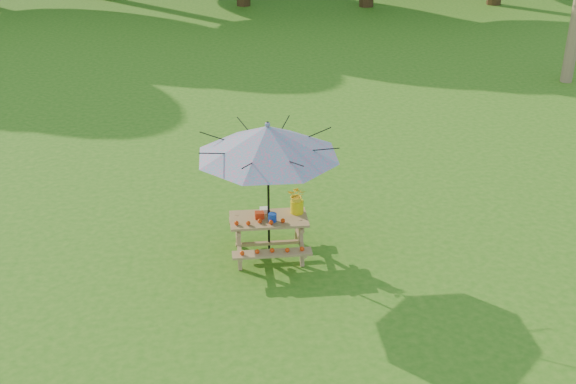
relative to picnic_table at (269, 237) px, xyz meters
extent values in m
plane|color=#2D6713|center=(2.98, -2.09, -0.33)|extent=(120.00, 120.00, 0.00)
cube|color=#A28149|center=(0.00, 0.00, 0.32)|extent=(1.20, 0.62, 0.04)
cube|color=#A28149|center=(0.00, -0.55, 0.03)|extent=(1.20, 0.22, 0.04)
cube|color=#A28149|center=(0.00, 0.55, 0.03)|extent=(1.20, 0.22, 0.04)
cylinder|color=black|center=(0.00, 0.00, 0.80)|extent=(0.04, 0.04, 2.25)
cone|color=teal|center=(0.00, 0.00, 1.62)|extent=(2.88, 2.88, 0.47)
sphere|color=teal|center=(0.00, 0.00, 1.88)|extent=(0.08, 0.08, 0.08)
cube|color=#B82B0E|center=(-0.14, 0.02, 0.39)|extent=(0.14, 0.12, 0.10)
cylinder|color=#1538AE|center=(0.05, -0.11, 0.41)|extent=(0.13, 0.13, 0.13)
cube|color=white|center=(-0.05, 0.21, 0.38)|extent=(0.13, 0.13, 0.07)
cylinder|color=yellow|center=(0.46, 0.13, 0.45)|extent=(0.21, 0.21, 0.21)
imported|color=yellow|center=(0.46, 0.13, 0.65)|extent=(0.33, 0.31, 0.31)
camera|label=1|loc=(-0.80, -9.81, 5.59)|focal=45.00mm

